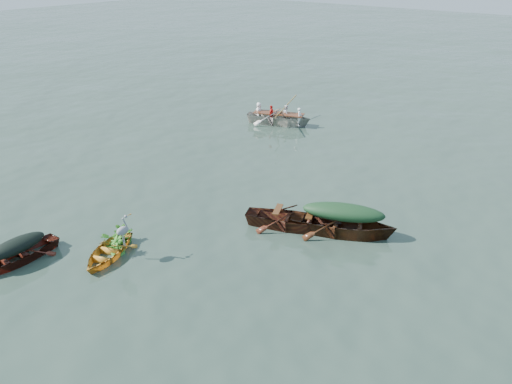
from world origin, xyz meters
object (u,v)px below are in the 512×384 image
Objects in this scene: dark_covered_boat at (20,261)px; open_wooden_boat at (293,228)px; green_tarp_boat at (342,234)px; rowed_boat at (279,125)px; yellow_dinghy at (108,257)px; heron at (123,235)px.

dark_covered_boat is 0.73× the size of open_wooden_boat.
green_tarp_boat is 11.01m from rowed_boat.
rowed_boat reaches higher than dark_covered_boat.
open_wooden_boat is at bearing -162.04° from rowed_boat.
yellow_dinghy is 0.62× the size of open_wooden_boat.
open_wooden_boat is at bearing 90.00° from green_tarp_boat.
yellow_dinghy is at bearing 114.89° from green_tarp_boat.
rowed_boat is at bearing 15.62° from open_wooden_boat.
open_wooden_boat is (-1.39, -0.61, 0.00)m from green_tarp_boat.
green_tarp_boat is (6.42, 6.97, 0.00)m from dark_covered_boat.
heron reaches higher than dark_covered_boat.
dark_covered_boat is at bearing -162.00° from heron.
yellow_dinghy is 13.32m from rowed_boat.
dark_covered_boat is 0.69× the size of green_tarp_boat.
heron reaches higher than open_wooden_boat.
yellow_dinghy is 5.68m from open_wooden_boat.
open_wooden_boat is 4.64× the size of heron.
open_wooden_boat is 10.53m from rowed_boat.
open_wooden_boat is (5.03, 6.36, 0.00)m from dark_covered_boat.
rowed_boat is at bearing 22.36° from green_tarp_boat.
heron is (3.80, -12.64, 0.80)m from rowed_boat.
yellow_dinghy is 0.97m from heron.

